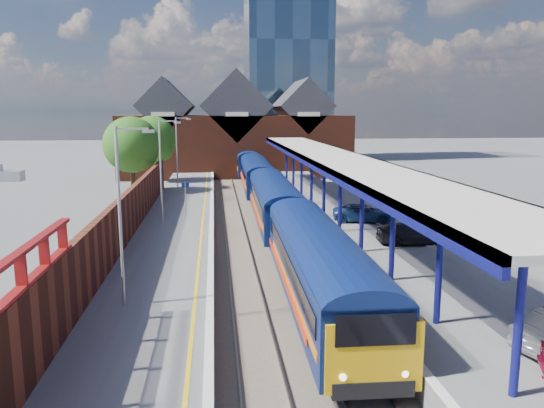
{
  "coord_description": "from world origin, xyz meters",
  "views": [
    {
      "loc": [
        -2.86,
        -14.36,
        8.54
      ],
      "look_at": [
        0.8,
        19.33,
        2.6
      ],
      "focal_mm": 35.0,
      "sensor_mm": 36.0,
      "label": 1
    }
  ],
  "objects": [
    {
      "name": "ballast_bed",
      "position": [
        0.0,
        20.0,
        0.03
      ],
      "size": [
        6.0,
        76.0,
        0.06
      ],
      "primitive_type": "cube",
      "color": "#473D33",
      "rests_on": "ground"
    },
    {
      "name": "canopy",
      "position": [
        5.48,
        21.95,
        5.25
      ],
      "size": [
        4.5,
        52.0,
        4.48
      ],
      "color": "#10115D",
      "rests_on": "right_platform"
    },
    {
      "name": "yellow_line",
      "position": [
        -3.75,
        20.0,
        1.01
      ],
      "size": [
        0.14,
        76.0,
        0.01
      ],
      "primitive_type": "cube",
      "color": "yellow",
      "rests_on": "left_platform"
    },
    {
      "name": "train",
      "position": [
        1.49,
        31.94,
        2.12
      ],
      "size": [
        3.09,
        65.94,
        3.45
      ],
      "color": "#0B1C52",
      "rests_on": "ground"
    },
    {
      "name": "right_platform",
      "position": [
        6.0,
        20.0,
        0.5
      ],
      "size": [
        6.0,
        76.0,
        1.0
      ],
      "primitive_type": "cube",
      "color": "#565659",
      "rests_on": "ground"
    },
    {
      "name": "tree_near",
      "position": [
        -10.35,
        35.91,
        5.35
      ],
      "size": [
        5.2,
        5.2,
        8.1
      ],
      "color": "#382314",
      "rests_on": "ground"
    },
    {
      "name": "lamp_post_b",
      "position": [
        -6.36,
        6.0,
        4.99
      ],
      "size": [
        1.48,
        0.18,
        7.0
      ],
      "color": "#A5A8AA",
      "rests_on": "left_platform"
    },
    {
      "name": "lamp_post_d",
      "position": [
        -6.36,
        38.0,
        4.99
      ],
      "size": [
        1.48,
        0.18,
        7.0
      ],
      "color": "#A5A8AA",
      "rests_on": "left_platform"
    },
    {
      "name": "coping_right",
      "position": [
        3.15,
        20.0,
        1.02
      ],
      "size": [
        0.3,
        76.0,
        0.05
      ],
      "primitive_type": "cube",
      "color": "silver",
      "rests_on": "right_platform"
    },
    {
      "name": "brick_wall",
      "position": [
        -8.1,
        13.54,
        2.45
      ],
      "size": [
        0.35,
        50.0,
        3.86
      ],
      "color": "#5B2618",
      "rests_on": "left_platform"
    },
    {
      "name": "parked_car_blue",
      "position": [
        7.36,
        20.77,
        1.59
      ],
      "size": [
        4.59,
        2.84,
        1.19
      ],
      "primitive_type": "imported",
      "rotation": [
        0.0,
        0.0,
        1.35
      ],
      "color": "navy",
      "rests_on": "right_platform"
    },
    {
      "name": "platform_sign",
      "position": [
        -5.0,
        24.0,
        2.69
      ],
      "size": [
        0.55,
        0.08,
        2.5
      ],
      "color": "#A5A8AA",
      "rests_on": "left_platform"
    },
    {
      "name": "ground",
      "position": [
        0.0,
        30.0,
        0.0
      ],
      "size": [
        240.0,
        240.0,
        0.0
      ],
      "primitive_type": "plane",
      "color": "#5B5B5E",
      "rests_on": "ground"
    },
    {
      "name": "rails",
      "position": [
        0.0,
        20.0,
        0.12
      ],
      "size": [
        4.51,
        76.0,
        0.14
      ],
      "color": "slate",
      "rests_on": "ground"
    },
    {
      "name": "parked_car_dark",
      "position": [
        8.42,
        14.28,
        1.6
      ],
      "size": [
        4.28,
        2.04,
        1.21
      ],
      "primitive_type": "imported",
      "rotation": [
        0.0,
        0.0,
        1.48
      ],
      "color": "black",
      "rests_on": "right_platform"
    },
    {
      "name": "coping_left",
      "position": [
        -3.15,
        20.0,
        1.02
      ],
      "size": [
        0.3,
        76.0,
        0.05
      ],
      "primitive_type": "cube",
      "color": "silver",
      "rests_on": "left_platform"
    },
    {
      "name": "tree_far",
      "position": [
        -9.35,
        43.91,
        5.35
      ],
      "size": [
        5.2,
        5.2,
        8.1
      ],
      "color": "#382314",
      "rests_on": "ground"
    },
    {
      "name": "glass_tower",
      "position": [
        10.0,
        80.0,
        20.2
      ],
      "size": [
        14.2,
        14.2,
        40.3
      ],
      "color": "#435C73",
      "rests_on": "ground"
    },
    {
      "name": "left_platform",
      "position": [
        -5.5,
        20.0,
        0.5
      ],
      "size": [
        5.0,
        76.0,
        1.0
      ],
      "primitive_type": "cube",
      "color": "#565659",
      "rests_on": "ground"
    },
    {
      "name": "station_building",
      "position": [
        0.0,
        58.0,
        5.45
      ],
      "size": [
        30.0,
        12.12,
        13.78
      ],
      "color": "#5B2618",
      "rests_on": "ground"
    },
    {
      "name": "lamp_post_c",
      "position": [
        -6.36,
        22.0,
        4.99
      ],
      "size": [
        1.48,
        0.18,
        7.0
      ],
      "color": "#A5A8AA",
      "rests_on": "left_platform"
    }
  ]
}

